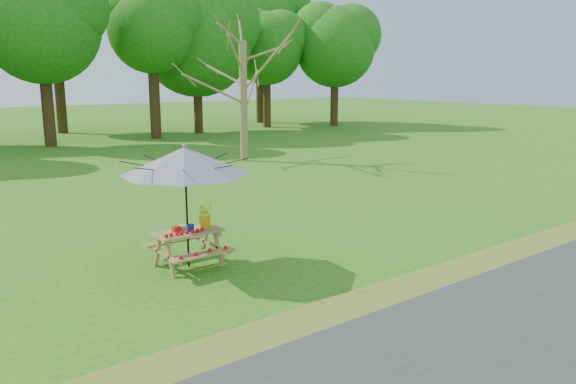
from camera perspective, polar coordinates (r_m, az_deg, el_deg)
ground at (r=9.48m, az=-17.59°, el=-9.99°), size 120.00×120.00×0.00m
drygrass_strip at (r=7.13m, az=-9.46°, el=-17.09°), size 120.00×1.20×0.01m
picnic_table at (r=10.41m, az=-10.09°, el=-5.74°), size 1.20×1.32×0.67m
patio_umbrella at (r=10.05m, az=-10.43°, el=3.13°), size 2.81×2.81×2.26m
produce_bins at (r=10.30m, az=-10.55°, el=-3.64°), size 0.35×0.36×0.13m
tomatoes_row at (r=10.09m, az=-10.46°, el=-4.08°), size 0.77×0.13×0.07m
flower_bucket at (r=10.49m, az=-8.47°, el=-2.17°), size 0.32×0.28×0.47m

